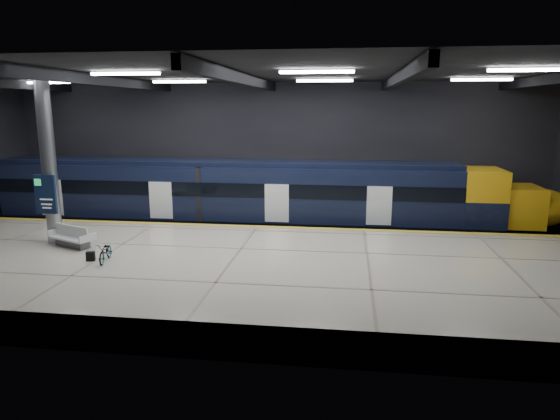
# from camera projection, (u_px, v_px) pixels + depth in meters

# --- Properties ---
(ground) EXTENTS (30.00, 30.00, 0.00)m
(ground) POSITION_uv_depth(u_px,v_px,m) (246.00, 267.00, 21.26)
(ground) COLOR black
(ground) RESTS_ON ground
(room_shell) EXTENTS (30.10, 16.10, 8.05)m
(room_shell) POSITION_uv_depth(u_px,v_px,m) (244.00, 131.00, 20.10)
(room_shell) COLOR black
(room_shell) RESTS_ON ground
(platform) EXTENTS (30.00, 11.00, 1.10)m
(platform) POSITION_uv_depth(u_px,v_px,m) (233.00, 273.00, 18.72)
(platform) COLOR beige
(platform) RESTS_ON ground
(safety_strip) EXTENTS (30.00, 0.40, 0.01)m
(safety_strip) POSITION_uv_depth(u_px,v_px,m) (258.00, 227.00, 23.70)
(safety_strip) COLOR gold
(safety_strip) RESTS_ON platform
(rails) EXTENTS (30.00, 1.52, 0.16)m
(rails) POSITION_uv_depth(u_px,v_px,m) (267.00, 233.00, 26.58)
(rails) COLOR gray
(rails) RESTS_ON ground
(train) EXTENTS (29.40, 2.84, 3.79)m
(train) POSITION_uv_depth(u_px,v_px,m) (258.00, 196.00, 26.24)
(train) COLOR black
(train) RESTS_ON ground
(bench) EXTENTS (2.17, 1.56, 0.89)m
(bench) POSITION_uv_depth(u_px,v_px,m) (72.00, 239.00, 20.25)
(bench) COLOR #595B60
(bench) RESTS_ON platform
(bicycle) EXTENTS (0.75, 1.48, 0.74)m
(bicycle) POSITION_uv_depth(u_px,v_px,m) (106.00, 252.00, 18.30)
(bicycle) COLOR #99999E
(bicycle) RESTS_ON platform
(pannier_bag) EXTENTS (0.33, 0.23, 0.35)m
(pannier_bag) POSITION_uv_depth(u_px,v_px,m) (91.00, 256.00, 18.41)
(pannier_bag) COLOR black
(pannier_bag) RESTS_ON platform
(info_column) EXTENTS (0.90, 0.78, 6.90)m
(info_column) POSITION_uv_depth(u_px,v_px,m) (48.00, 162.00, 20.40)
(info_column) COLOR #9EA0A5
(info_column) RESTS_ON platform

